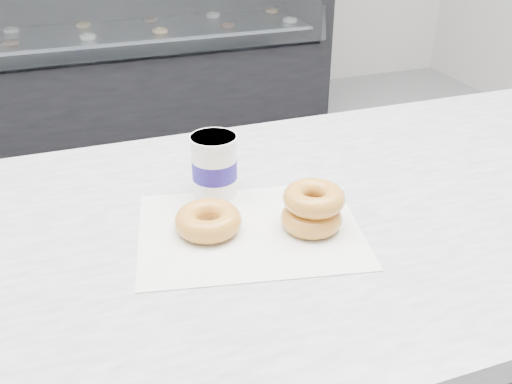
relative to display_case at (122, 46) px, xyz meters
The scene contains 6 objects.
ground 2.18m from the display_case, 90.00° to the right, with size 5.00×5.00×0.00m, color gray.
display_case is the anchor object (origin of this frame).
wax_paper 2.78m from the display_case, 93.20° to the right, with size 0.34×0.26×0.00m, color silver.
donut_single 2.77m from the display_case, 94.49° to the right, with size 0.10×0.10×0.04m, color orange.
donut_stack 2.81m from the display_case, 91.24° to the right, with size 0.12×0.12×0.07m.
coffee_cup 2.66m from the display_case, 93.74° to the right, with size 0.10×0.10×0.11m.
Camera 1 is at (-0.40, -1.33, 1.38)m, focal length 40.00 mm.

